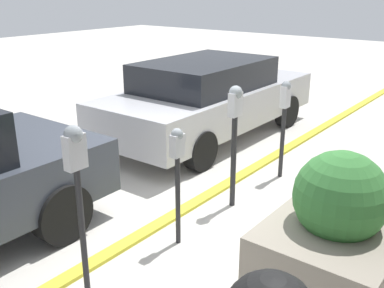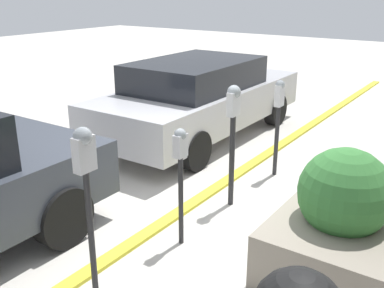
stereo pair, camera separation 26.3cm
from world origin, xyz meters
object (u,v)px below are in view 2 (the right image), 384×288
Objects in this scene: parking_meter_middle at (233,122)px; planter_box at (340,225)px; parking_meter_fourth at (278,111)px; parking_meter_second at (181,163)px; parked_car_middle at (200,97)px; parking_meter_nearest at (86,176)px.

parking_meter_middle is 1.02× the size of planter_box.
parking_meter_fourth is at bearing 39.21° from planter_box.
parking_meter_second is 1.10m from parking_meter_middle.
parking_meter_fourth is 0.94× the size of planter_box.
parked_car_middle is (2.66, 3.36, 0.25)m from planter_box.
parking_meter_middle reaches higher than parking_meter_second.
parking_meter_nearest is at bearing 177.87° from parking_meter_second.
parking_meter_second is 2.27m from parking_meter_fourth.
parking_meter_middle is (2.28, -0.02, -0.11)m from parking_meter_nearest.
parking_meter_nearest is 2.37m from planter_box.
parking_meter_second is at bearing -2.13° from parking_meter_nearest.
parking_meter_nearest is at bearing -157.67° from parked_car_middle.
parking_meter_fourth is (3.46, -0.07, -0.23)m from parking_meter_nearest.
parking_meter_second is 0.84× the size of parking_meter_middle.
parking_meter_middle is at bearing 177.51° from parking_meter_fourth.
planter_box is (-1.82, -1.48, -0.47)m from parking_meter_fourth.
parking_meter_middle reaches higher than parked_car_middle.
parking_meter_fourth is 2.07m from parked_car_middle.
parking_meter_middle is 0.34× the size of parked_car_middle.
parking_meter_second is at bearing -149.71° from parked_car_middle.
parked_car_middle is (4.30, 1.80, -0.45)m from parking_meter_nearest.
parking_meter_nearest is 1.24× the size of parking_meter_second.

